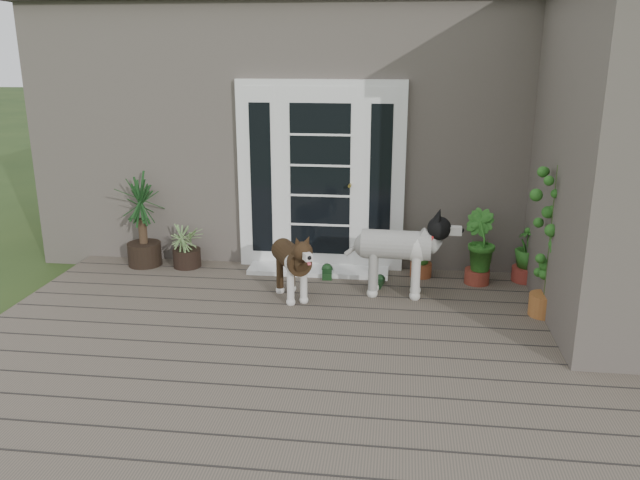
# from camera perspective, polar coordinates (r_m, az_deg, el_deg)

# --- Properties ---
(deck) EXTENTS (6.20, 4.60, 0.12)m
(deck) POSITION_cam_1_polar(r_m,az_deg,el_deg) (5.55, -0.72, -10.36)
(deck) COLOR #6B5B4C
(deck) RESTS_ON ground
(house_main) EXTENTS (7.40, 4.00, 3.10)m
(house_main) POSITION_cam_1_polar(r_m,az_deg,el_deg) (9.24, 2.90, 10.17)
(house_main) COLOR #665E54
(house_main) RESTS_ON ground
(roof_main) EXTENTS (7.60, 4.20, 0.20)m
(roof_main) POSITION_cam_1_polar(r_m,az_deg,el_deg) (9.20, 3.06, 20.43)
(roof_main) COLOR #2D2826
(roof_main) RESTS_ON house_main
(door_unit) EXTENTS (1.90, 0.14, 2.15)m
(door_unit) POSITION_cam_1_polar(r_m,az_deg,el_deg) (7.29, 0.05, 5.65)
(door_unit) COLOR white
(door_unit) RESTS_ON deck
(door_step) EXTENTS (1.60, 0.40, 0.05)m
(door_step) POSITION_cam_1_polar(r_m,az_deg,el_deg) (7.37, -0.14, -2.68)
(door_step) COLOR white
(door_step) RESTS_ON deck
(brindle_dog) EXTENTS (0.67, 0.84, 0.65)m
(brindle_dog) POSITION_cam_1_polar(r_m,az_deg,el_deg) (6.53, -2.57, -2.51)
(brindle_dog) COLOR #3F2A16
(brindle_dog) RESTS_ON deck
(white_dog) EXTENTS (0.97, 0.45, 0.80)m
(white_dog) POSITION_cam_1_polar(r_m,az_deg,el_deg) (6.62, 6.75, -1.64)
(white_dog) COLOR silver
(white_dog) RESTS_ON deck
(spider_plant) EXTENTS (0.54, 0.54, 0.57)m
(spider_plant) POSITION_cam_1_polar(r_m,az_deg,el_deg) (7.64, -11.83, -0.28)
(spider_plant) COLOR #97A867
(spider_plant) RESTS_ON deck
(yucca) EXTENTS (0.77, 0.77, 1.07)m
(yucca) POSITION_cam_1_polar(r_m,az_deg,el_deg) (7.75, -15.56, 1.62)
(yucca) COLOR #123411
(yucca) RESTS_ON deck
(herb_a) EXTENTS (0.50, 0.50, 0.51)m
(herb_a) POSITION_cam_1_polar(r_m,az_deg,el_deg) (7.25, 9.02, -1.32)
(herb_a) COLOR #225819
(herb_a) RESTS_ON deck
(herb_b) EXTENTS (0.56, 0.56, 0.60)m
(herb_b) POSITION_cam_1_polar(r_m,az_deg,el_deg) (7.15, 13.91, -1.49)
(herb_b) COLOR #2D651D
(herb_b) RESTS_ON deck
(herb_c) EXTENTS (0.36, 0.36, 0.51)m
(herb_c) POSITION_cam_1_polar(r_m,az_deg,el_deg) (7.38, 17.93, -1.61)
(herb_c) COLOR #1C6221
(herb_c) RESTS_ON deck
(sapling) EXTENTS (0.57, 0.57, 1.51)m
(sapling) POSITION_cam_1_polar(r_m,az_deg,el_deg) (6.33, 19.85, -0.00)
(sapling) COLOR #295919
(sapling) RESTS_ON deck
(clog_left) EXTENTS (0.18, 0.34, 0.10)m
(clog_left) POSITION_cam_1_polar(r_m,az_deg,el_deg) (7.23, 0.64, -2.89)
(clog_left) COLOR black
(clog_left) RESTS_ON deck
(clog_right) EXTENTS (0.17, 0.29, 0.08)m
(clog_right) POSITION_cam_1_polar(r_m,az_deg,el_deg) (6.98, 5.23, -3.74)
(clog_right) COLOR black
(clog_right) RESTS_ON deck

